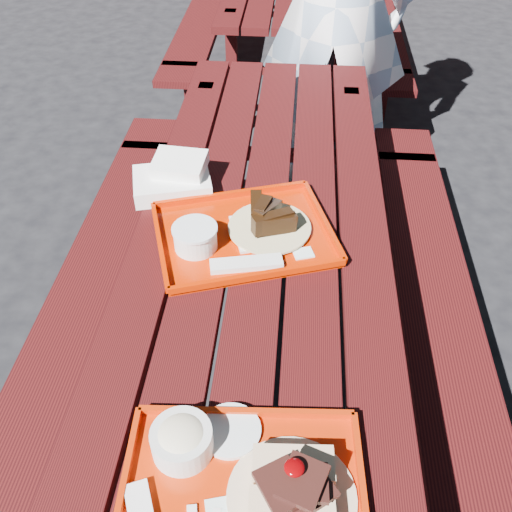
% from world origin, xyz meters
% --- Properties ---
extents(ground, '(60.00, 60.00, 0.00)m').
position_xyz_m(ground, '(0.00, 0.00, 0.00)').
color(ground, black).
rests_on(ground, ground).
extents(picnic_table_near, '(1.41, 2.40, 0.75)m').
position_xyz_m(picnic_table_near, '(-0.00, 0.00, 0.56)').
color(picnic_table_near, '#3A0B0B').
rests_on(picnic_table_near, ground).
extents(near_tray, '(0.48, 0.40, 0.15)m').
position_xyz_m(near_tray, '(0.02, -0.73, 0.78)').
color(near_tray, '#AF2305').
rests_on(near_tray, picnic_table_near).
extents(far_tray, '(0.58, 0.51, 0.08)m').
position_xyz_m(far_tray, '(-0.05, -0.01, 0.77)').
color(far_tray, '#B61E00').
rests_on(far_tray, picnic_table_near).
extents(white_cloth, '(0.27, 0.23, 0.10)m').
position_xyz_m(white_cloth, '(-0.29, 0.22, 0.79)').
color(white_cloth, white).
rests_on(white_cloth, picnic_table_near).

